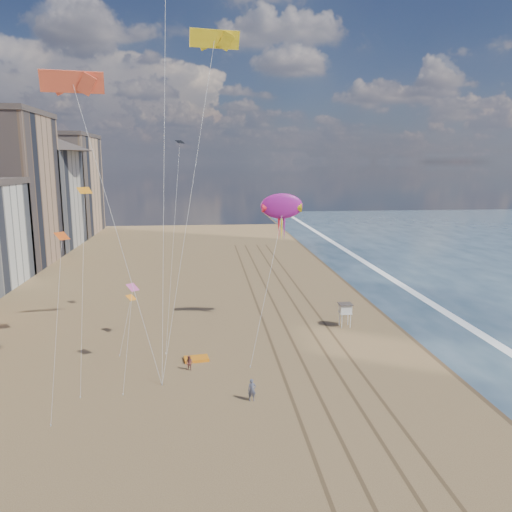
{
  "coord_description": "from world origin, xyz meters",
  "views": [
    {
      "loc": [
        -8.16,
        -26.68,
        19.51
      ],
      "look_at": [
        -2.74,
        26.0,
        9.5
      ],
      "focal_mm": 35.0,
      "sensor_mm": 36.0,
      "label": 1
    }
  ],
  "objects_px": {
    "lifeguard_stand": "(345,309)",
    "kite_flyer_a": "(252,390)",
    "kite_flyer_b": "(189,363)",
    "show_kite": "(282,206)",
    "grounded_kite": "(196,359)"
  },
  "relations": [
    {
      "from": "lifeguard_stand",
      "to": "kite_flyer_b",
      "type": "xyz_separation_m",
      "value": [
        -18.25,
        -11.07,
        -1.47
      ]
    },
    {
      "from": "lifeguard_stand",
      "to": "show_kite",
      "type": "height_order",
      "value": "show_kite"
    },
    {
      "from": "grounded_kite",
      "to": "show_kite",
      "type": "distance_m",
      "value": 20.35
    },
    {
      "from": "lifeguard_stand",
      "to": "kite_flyer_a",
      "type": "xyz_separation_m",
      "value": [
        -12.92,
        -17.78,
        -1.25
      ]
    },
    {
      "from": "show_kite",
      "to": "kite_flyer_a",
      "type": "height_order",
      "value": "show_kite"
    },
    {
      "from": "lifeguard_stand",
      "to": "grounded_kite",
      "type": "bearing_deg",
      "value": -153.91
    },
    {
      "from": "lifeguard_stand",
      "to": "show_kite",
      "type": "distance_m",
      "value": 14.43
    },
    {
      "from": "lifeguard_stand",
      "to": "grounded_kite",
      "type": "height_order",
      "value": "lifeguard_stand"
    },
    {
      "from": "kite_flyer_a",
      "to": "kite_flyer_b",
      "type": "relative_size",
      "value": 1.3
    },
    {
      "from": "kite_flyer_b",
      "to": "show_kite",
      "type": "bearing_deg",
      "value": 76.16
    },
    {
      "from": "grounded_kite",
      "to": "kite_flyer_a",
      "type": "height_order",
      "value": "kite_flyer_a"
    },
    {
      "from": "grounded_kite",
      "to": "lifeguard_stand",
      "type": "bearing_deg",
      "value": 18.08
    },
    {
      "from": "grounded_kite",
      "to": "show_kite",
      "type": "xyz_separation_m",
      "value": [
        10.11,
        10.46,
        14.23
      ]
    },
    {
      "from": "grounded_kite",
      "to": "kite_flyer_b",
      "type": "xyz_separation_m",
      "value": [
        -0.61,
        -2.43,
        0.59
      ]
    },
    {
      "from": "lifeguard_stand",
      "to": "kite_flyer_a",
      "type": "relative_size",
      "value": 1.51
    }
  ]
}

